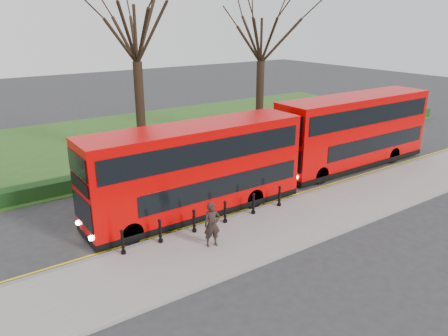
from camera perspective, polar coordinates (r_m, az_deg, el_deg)
ground at (r=20.72m, az=-3.84°, el=-6.66°), size 120.00×120.00×0.00m
pavement at (r=18.45m, az=1.05°, el=-9.78°), size 60.00×4.00×0.15m
kerb at (r=19.92m, az=-2.34°, el=-7.50°), size 60.00×0.25×0.16m
grass_verge at (r=33.71m, az=-17.17°, el=2.80°), size 60.00×18.00×0.06m
hedge at (r=26.21m, az=-11.57°, el=-0.44°), size 60.00×0.90×0.80m
yellow_line_outer at (r=20.18m, az=-2.80°, el=-7.36°), size 60.00×0.10×0.01m
yellow_line_inner at (r=20.33m, az=-3.10°, el=-7.15°), size 60.00×0.10×0.01m
tree_mid at (r=28.51m, az=-11.55°, el=17.58°), size 7.41×7.41×11.58m
tree_right at (r=33.82m, az=4.91°, el=16.90°), size 6.82×6.82×10.66m
bollard_row at (r=19.39m, az=-1.84°, el=-6.37°), size 8.31×0.15×1.00m
bus_lead at (r=20.53m, az=-3.68°, el=-0.31°), size 10.88×2.50×4.33m
bus_rear at (r=28.46m, az=16.60°, el=4.59°), size 11.24×2.58×4.47m
pedestrian at (r=17.71m, az=-1.57°, el=-7.39°), size 0.78×0.62×1.88m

